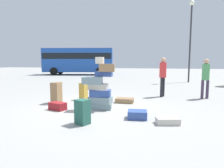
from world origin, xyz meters
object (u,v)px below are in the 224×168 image
object	(u,v)px
suitcase_maroon_foreground_far	(58,106)
suitcase_brown_left_side	(56,93)
person_bearded_onlooker	(206,75)
suitcase_teal_upright_blue	(83,112)
suitcase_tower	(100,89)
suitcase_brown_right_side	(125,100)
suitcase_cream_white_trunk	(168,121)
suitcase_tan_behind_tower	(83,91)
parked_bus	(79,60)
suitcase_navy_foreground_near	(137,115)
lamp_post	(191,30)
person_tourist_with_camera	(163,73)

from	to	relation	value
suitcase_maroon_foreground_far	suitcase_brown_left_side	xyz separation A→B (m)	(-0.57, 0.91, 0.28)
person_bearded_onlooker	suitcase_teal_upright_blue	bearing A→B (deg)	32.87
suitcase_tower	suitcase_maroon_foreground_far	world-z (taller)	suitcase_tower
suitcase_brown_right_side	suitcase_cream_white_trunk	bearing A→B (deg)	-57.56
suitcase_tan_behind_tower	suitcase_brown_right_side	size ratio (longest dim) A/B	1.03
suitcase_tower	suitcase_maroon_foreground_far	xyz separation A→B (m)	(-1.32, -0.42, -0.56)
suitcase_cream_white_trunk	suitcase_brown_left_side	xyz separation A→B (m)	(-4.03, 1.52, 0.32)
parked_bus	suitcase_maroon_foreground_far	bearing A→B (deg)	-80.76
suitcase_brown_left_side	suitcase_navy_foreground_near	bearing A→B (deg)	-19.51
suitcase_maroon_foreground_far	suitcase_brown_right_side	size ratio (longest dim) A/B	0.81
suitcase_brown_left_side	lamp_post	size ratio (longest dim) A/B	0.13
suitcase_tower	suitcase_navy_foreground_near	xyz separation A→B (m)	(1.34, -0.76, -0.57)
suitcase_brown_left_side	lamp_post	xyz separation A→B (m)	(5.88, 9.29, 3.56)
suitcase_maroon_foreground_far	suitcase_cream_white_trunk	xyz separation A→B (m)	(3.46, -0.61, -0.04)
suitcase_cream_white_trunk	person_tourist_with_camera	bearing A→B (deg)	77.28
person_bearded_onlooker	suitcase_brown_right_side	bearing A→B (deg)	10.32
suitcase_tower	suitcase_teal_upright_blue	size ratio (longest dim) A/B	2.75
suitcase_teal_upright_blue	person_bearded_onlooker	size ratio (longest dim) A/B	0.37
suitcase_navy_foreground_near	suitcase_tower	bearing A→B (deg)	143.27
suitcase_brown_right_side	person_bearded_onlooker	distance (m)	3.69
suitcase_tan_behind_tower	suitcase_brown_right_side	distance (m)	1.80
parked_bus	person_tourist_with_camera	bearing A→B (deg)	-65.41
suitcase_brown_right_side	person_tourist_with_camera	size ratio (longest dim) A/B	0.39
suitcase_tan_behind_tower	person_bearded_onlooker	xyz separation A→B (m)	(4.94, 1.49, 0.65)
suitcase_brown_left_side	person_bearded_onlooker	xyz separation A→B (m)	(5.66, 2.40, 0.61)
suitcase_navy_foreground_near	parked_bus	bearing A→B (deg)	111.87
suitcase_brown_right_side	person_tourist_with_camera	distance (m)	2.40
suitcase_tower	suitcase_navy_foreground_near	distance (m)	1.65
suitcase_tower	person_tourist_with_camera	xyz separation A→B (m)	(2.02, 2.90, 0.37)
suitcase_tan_behind_tower	suitcase_teal_upright_blue	world-z (taller)	suitcase_tan_behind_tower
suitcase_brown_right_side	lamp_post	bearing A→B (deg)	66.66
suitcase_maroon_foreground_far	person_bearded_onlooker	xyz separation A→B (m)	(5.09, 3.31, 0.88)
suitcase_maroon_foreground_far	parked_bus	size ratio (longest dim) A/B	0.06
suitcase_cream_white_trunk	person_bearded_onlooker	world-z (taller)	person_bearded_onlooker
person_bearded_onlooker	parked_bus	world-z (taller)	parked_bus
suitcase_tower	parked_bus	xyz separation A→B (m)	(-7.88, 15.93, 1.15)
suitcase_brown_right_side	suitcase_teal_upright_blue	world-z (taller)	suitcase_teal_upright_blue
person_bearded_onlooker	parked_bus	bearing A→B (deg)	-65.57
suitcase_brown_right_side	suitcase_cream_white_trunk	size ratio (longest dim) A/B	1.21
suitcase_brown_left_side	person_bearded_onlooker	size ratio (longest dim) A/B	0.47
parked_bus	lamp_post	size ratio (longest dim) A/B	1.42
person_tourist_with_camera	suitcase_tan_behind_tower	bearing A→B (deg)	-44.12
suitcase_tower	suitcase_tan_behind_tower	distance (m)	1.84
suitcase_brown_right_side	person_tourist_with_camera	bearing A→B (deg)	48.16
suitcase_tower	suitcase_maroon_foreground_far	size ratio (longest dim) A/B	3.11
suitcase_teal_upright_blue	suitcase_tan_behind_tower	bearing A→B (deg)	135.43
suitcase_tower	suitcase_brown_right_side	size ratio (longest dim) A/B	2.51
suitcase_cream_white_trunk	suitcase_teal_upright_blue	bearing A→B (deg)	-179.99
suitcase_teal_upright_blue	person_tourist_with_camera	distance (m)	4.95
suitcase_cream_white_trunk	parked_bus	xyz separation A→B (m)	(-10.02, 16.97, 1.75)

